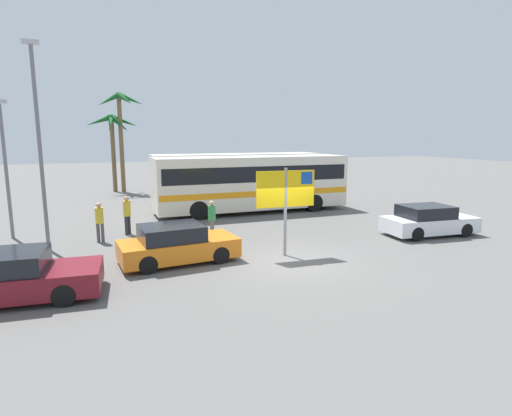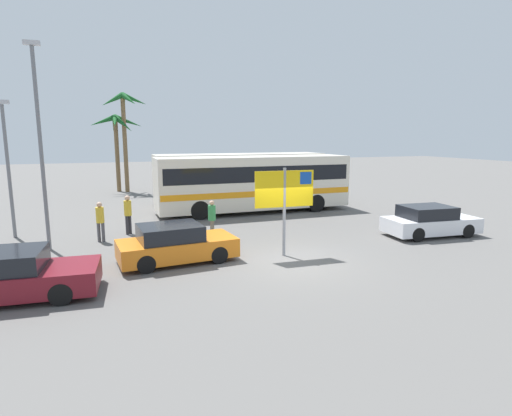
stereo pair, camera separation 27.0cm
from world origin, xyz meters
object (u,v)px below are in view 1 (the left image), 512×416
at_px(ferry_sign, 287,192).
at_px(car_orange, 177,244).
at_px(pedestrian_near_sign, 127,212).
at_px(pedestrian_by_bus, 100,219).
at_px(car_white, 428,221).
at_px(pedestrian_crossing_lot, 212,216).
at_px(bus_rear_coach, 238,175).
at_px(car_maroon, 6,278).
at_px(bus_front_coach, 252,181).

relative_size(ferry_sign, car_orange, 0.78).
bearing_deg(pedestrian_near_sign, pedestrian_by_bus, 88.96).
relative_size(car_orange, pedestrian_near_sign, 2.36).
relative_size(car_white, pedestrian_near_sign, 2.38).
bearing_deg(pedestrian_crossing_lot, ferry_sign, -33.37).
relative_size(bus_rear_coach, pedestrian_crossing_lot, 6.70).
bearing_deg(car_maroon, ferry_sign, 12.39).
bearing_deg(bus_rear_coach, car_white, -67.04).
bearing_deg(pedestrian_by_bus, car_white, 93.65).
bearing_deg(ferry_sign, pedestrian_crossing_lot, 122.03).
xyz_separation_m(ferry_sign, pedestrian_by_bus, (-6.32, 4.39, -1.35)).
xyz_separation_m(ferry_sign, car_orange, (-3.88, 0.58, -1.69)).
height_order(car_orange, pedestrian_near_sign, pedestrian_near_sign).
xyz_separation_m(bus_rear_coach, pedestrian_crossing_lot, (-4.13, -8.80, -0.82)).
relative_size(bus_front_coach, car_white, 2.65).
bearing_deg(pedestrian_by_bus, car_orange, 51.96).
bearing_deg(car_maroon, pedestrian_near_sign, 66.56).
height_order(pedestrian_crossing_lot, pedestrian_by_bus, pedestrian_by_bus).
height_order(bus_front_coach, pedestrian_by_bus, bus_front_coach).
height_order(bus_front_coach, pedestrian_crossing_lot, bus_front_coach).
height_order(ferry_sign, car_orange, ferry_sign).
height_order(pedestrian_crossing_lot, pedestrian_near_sign, pedestrian_near_sign).
xyz_separation_m(bus_front_coach, car_orange, (-5.77, -8.10, -1.15)).
bearing_deg(bus_rear_coach, pedestrian_crossing_lot, -115.15).
height_order(car_maroon, pedestrian_by_bus, pedestrian_by_bus).
relative_size(car_maroon, pedestrian_near_sign, 2.70).
distance_m(bus_rear_coach, pedestrian_near_sign, 10.10).
bearing_deg(pedestrian_by_bus, ferry_sign, 74.53).
height_order(car_orange, car_maroon, same).
relative_size(bus_front_coach, ferry_sign, 3.42).
bearing_deg(pedestrian_by_bus, bus_rear_coach, 151.62).
relative_size(ferry_sign, pedestrian_near_sign, 1.84).
bearing_deg(car_orange, pedestrian_near_sign, 99.95).
height_order(bus_front_coach, car_orange, bus_front_coach).
distance_m(pedestrian_crossing_lot, pedestrian_by_bus, 4.55).
distance_m(car_orange, pedestrian_by_bus, 4.54).
height_order(car_maroon, pedestrian_near_sign, pedestrian_near_sign).
relative_size(bus_rear_coach, ferry_sign, 3.42).
bearing_deg(ferry_sign, pedestrian_near_sign, 136.86).
bearing_deg(car_orange, bus_rear_coach, 57.04).
bearing_deg(car_orange, car_white, -4.97).
height_order(ferry_sign, car_maroon, ferry_sign).
relative_size(bus_front_coach, car_maroon, 2.34).
bearing_deg(pedestrian_near_sign, car_maroon, 109.35).
distance_m(ferry_sign, pedestrian_by_bus, 7.81).
relative_size(bus_rear_coach, car_orange, 2.67).
height_order(ferry_sign, car_white, ferry_sign).
relative_size(bus_front_coach, pedestrian_near_sign, 6.31).
bearing_deg(pedestrian_crossing_lot, car_orange, -97.74).
bearing_deg(car_white, ferry_sign, -170.58).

